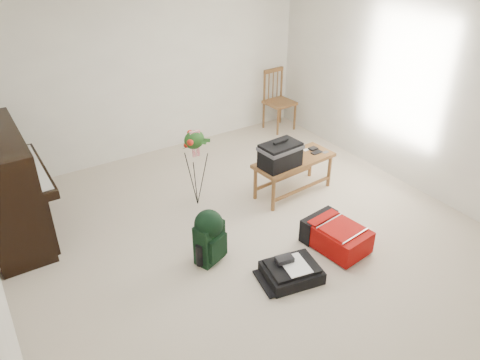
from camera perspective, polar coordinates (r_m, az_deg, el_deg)
floor at (r=5.30m, az=1.72°, el=-7.67°), size 5.00×5.50×0.01m
ceiling at (r=4.25m, az=2.26°, el=20.00°), size 5.00×5.50×0.01m
wall_back at (r=6.93m, az=-11.25°, el=12.85°), size 5.00×0.04×2.50m
wall_right at (r=6.30m, az=21.43°, el=9.58°), size 0.04×5.50×2.50m
piano at (r=5.70m, az=-26.53°, el=-1.00°), size 0.71×1.50×1.25m
bench at (r=5.82m, az=5.35°, el=2.92°), size 1.13×0.53×0.84m
dining_chair at (r=7.90m, az=4.71°, el=9.61°), size 0.46×0.46×1.00m
red_suitcase at (r=5.28m, az=11.30°, el=-6.44°), size 0.54×0.73×0.29m
black_duffel at (r=4.83m, az=6.28°, el=-10.99°), size 0.62×0.53×0.23m
green_backpack at (r=4.87m, az=-3.76°, el=-6.62°), size 0.36×0.33×0.62m
flower_stand at (r=5.72m, az=-5.40°, el=1.39°), size 0.36×0.36×1.04m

